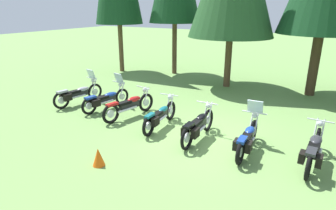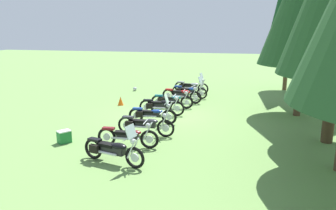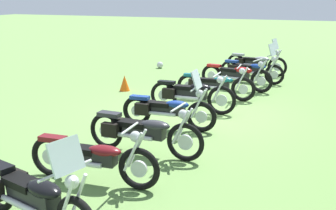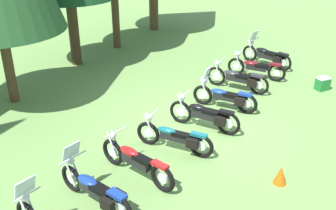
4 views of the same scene
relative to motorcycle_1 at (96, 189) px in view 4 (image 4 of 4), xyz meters
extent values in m
plane|color=#6B934C|center=(4.42, -0.46, -0.45)|extent=(80.00, 80.00, 0.00)
cylinder|color=silver|center=(-1.37, 0.68, 0.21)|extent=(0.10, 0.34, 0.65)
cylinder|color=silver|center=(-1.22, 0.65, 0.21)|extent=(0.10, 0.34, 0.65)
cylinder|color=silver|center=(-1.31, 0.59, 0.54)|extent=(0.60, 0.14, 0.04)
sphere|color=silver|center=(-1.29, 0.67, 0.42)|extent=(0.20, 0.20, 0.17)
cube|color=silver|center=(-1.30, 0.61, 0.72)|extent=(0.46, 0.23, 0.39)
torus|color=black|center=(0.15, 0.82, -0.11)|extent=(0.22, 0.68, 0.67)
cylinder|color=silver|center=(0.15, 0.82, -0.11)|extent=(0.10, 0.26, 0.26)
torus|color=black|center=(-0.15, -0.76, -0.11)|extent=(0.22, 0.68, 0.67)
cylinder|color=silver|center=(-0.15, -0.76, -0.11)|extent=(0.10, 0.26, 0.26)
cube|color=black|center=(0.00, 0.03, -0.02)|extent=(0.37, 0.82, 0.21)
ellipsoid|color=navy|center=(0.04, 0.25, 0.11)|extent=(0.38, 0.61, 0.16)
cube|color=black|center=(-0.04, -0.18, 0.08)|extent=(0.36, 0.57, 0.10)
cube|color=navy|center=(-0.13, -0.68, 0.20)|extent=(0.29, 0.47, 0.08)
cylinder|color=silver|center=(0.06, 0.78, 0.18)|extent=(0.11, 0.34, 0.65)
cylinder|color=silver|center=(0.22, 0.75, 0.18)|extent=(0.11, 0.34, 0.65)
cylinder|color=silver|center=(0.13, 0.69, 0.52)|extent=(0.75, 0.17, 0.04)
sphere|color=silver|center=(0.14, 0.77, 0.40)|extent=(0.20, 0.20, 0.17)
cylinder|color=silver|center=(0.11, -0.17, -0.09)|extent=(0.23, 0.80, 0.08)
cube|color=silver|center=(0.13, 0.71, 0.70)|extent=(0.46, 0.23, 0.39)
cube|color=black|center=(-0.29, -0.53, -0.01)|extent=(0.20, 0.34, 0.26)
cube|color=black|center=(0.07, -0.59, -0.01)|extent=(0.20, 0.34, 0.26)
torus|color=black|center=(1.50, 0.63, -0.09)|extent=(0.25, 0.72, 0.71)
cylinder|color=silver|center=(1.50, 0.63, -0.09)|extent=(0.10, 0.28, 0.27)
torus|color=black|center=(1.16, -1.03, -0.09)|extent=(0.25, 0.72, 0.71)
cylinder|color=silver|center=(1.16, -1.03, -0.09)|extent=(0.10, 0.28, 0.27)
cube|color=black|center=(1.33, -0.20, 0.02)|extent=(0.36, 0.86, 0.26)
ellipsoid|color=#B21919|center=(1.37, 0.03, 0.18)|extent=(0.36, 0.63, 0.20)
cube|color=black|center=(1.28, -0.43, 0.15)|extent=(0.34, 0.59, 0.10)
cube|color=#B21919|center=(1.17, -0.95, 0.24)|extent=(0.26, 0.47, 0.08)
cylinder|color=silver|center=(1.41, 0.59, 0.20)|extent=(0.11, 0.34, 0.65)
cylinder|color=silver|center=(1.56, 0.56, 0.20)|extent=(0.11, 0.34, 0.65)
cylinder|color=silver|center=(1.47, 0.49, 0.54)|extent=(0.72, 0.18, 0.04)
sphere|color=silver|center=(1.49, 0.58, 0.42)|extent=(0.20, 0.20, 0.17)
cylinder|color=silver|center=(1.41, -0.40, -0.07)|extent=(0.25, 0.84, 0.08)
torus|color=black|center=(2.76, 0.35, -0.11)|extent=(0.15, 0.69, 0.69)
cylinder|color=silver|center=(2.76, 0.35, -0.11)|extent=(0.07, 0.26, 0.26)
torus|color=black|center=(2.87, -1.22, -0.11)|extent=(0.15, 0.69, 0.69)
cylinder|color=silver|center=(2.87, -1.22, -0.11)|extent=(0.07, 0.26, 0.26)
cube|color=black|center=(2.82, -0.44, -0.01)|extent=(0.22, 0.79, 0.22)
ellipsoid|color=#14606B|center=(2.80, -0.22, 0.13)|extent=(0.25, 0.57, 0.17)
cube|color=black|center=(2.83, -0.65, 0.10)|extent=(0.24, 0.53, 0.10)
cube|color=#14606B|center=(2.86, -1.14, 0.22)|extent=(0.19, 0.45, 0.08)
cylinder|color=silver|center=(2.70, 0.28, 0.19)|extent=(0.07, 0.34, 0.65)
cylinder|color=silver|center=(2.83, 0.29, 0.19)|extent=(0.07, 0.34, 0.65)
cylinder|color=silver|center=(2.77, 0.21, 0.53)|extent=(0.70, 0.08, 0.04)
sphere|color=silver|center=(2.77, 0.30, 0.41)|extent=(0.18, 0.18, 0.17)
cylinder|color=silver|center=(2.94, -0.60, -0.09)|extent=(0.13, 0.78, 0.08)
cube|color=black|center=(2.72, -1.03, -0.01)|extent=(0.16, 0.33, 0.26)
cube|color=black|center=(2.99, -1.01, -0.01)|extent=(0.16, 0.33, 0.26)
torus|color=black|center=(4.31, 0.13, -0.08)|extent=(0.10, 0.73, 0.73)
cylinder|color=silver|center=(4.31, 0.13, -0.08)|extent=(0.05, 0.29, 0.29)
torus|color=black|center=(4.32, -1.41, -0.08)|extent=(0.10, 0.73, 0.73)
cylinder|color=silver|center=(4.32, -1.41, -0.08)|extent=(0.05, 0.29, 0.29)
cube|color=black|center=(4.31, -0.64, 0.03)|extent=(0.21, 0.76, 0.27)
ellipsoid|color=black|center=(4.31, -0.43, 0.20)|extent=(0.26, 0.54, 0.21)
cube|color=black|center=(4.31, -0.85, 0.17)|extent=(0.25, 0.51, 0.10)
cube|color=black|center=(4.32, -1.33, 0.26)|extent=(0.19, 0.44, 0.08)
cylinder|color=silver|center=(4.23, 0.07, 0.21)|extent=(0.05, 0.34, 0.65)
cylinder|color=silver|center=(4.38, 0.07, 0.21)|extent=(0.05, 0.34, 0.65)
cylinder|color=silver|center=(4.31, -0.01, 0.55)|extent=(0.71, 0.04, 0.04)
sphere|color=silver|center=(4.31, 0.08, 0.43)|extent=(0.17, 0.17, 0.17)
cylinder|color=silver|center=(4.44, -0.81, -0.06)|extent=(0.09, 0.76, 0.08)
cube|color=black|center=(4.15, -1.21, 0.02)|extent=(0.14, 0.32, 0.26)
cube|color=black|center=(4.48, -1.21, 0.02)|extent=(0.14, 0.32, 0.26)
torus|color=black|center=(5.80, 0.07, -0.11)|extent=(0.14, 0.69, 0.68)
cylinder|color=silver|center=(5.80, 0.07, -0.11)|extent=(0.06, 0.26, 0.26)
torus|color=black|center=(5.87, -1.44, -0.11)|extent=(0.14, 0.69, 0.68)
cylinder|color=silver|center=(5.87, -1.44, -0.11)|extent=(0.06, 0.26, 0.26)
cube|color=black|center=(5.84, -0.68, -0.01)|extent=(0.24, 0.76, 0.22)
ellipsoid|color=navy|center=(5.83, -0.48, 0.12)|extent=(0.28, 0.54, 0.17)
cube|color=black|center=(5.85, -0.89, 0.09)|extent=(0.26, 0.51, 0.10)
cube|color=navy|center=(5.87, -1.36, 0.21)|extent=(0.21, 0.45, 0.08)
cylinder|color=silver|center=(5.73, 0.01, 0.19)|extent=(0.06, 0.34, 0.65)
cylinder|color=silver|center=(5.88, 0.02, 0.19)|extent=(0.06, 0.34, 0.65)
cylinder|color=silver|center=(5.81, -0.07, 0.53)|extent=(0.73, 0.07, 0.04)
sphere|color=silver|center=(5.81, 0.02, 0.41)|extent=(0.18, 0.18, 0.17)
cylinder|color=silver|center=(5.97, -0.85, -0.09)|extent=(0.11, 0.75, 0.08)
cube|color=silver|center=(5.81, -0.05, 0.71)|extent=(0.45, 0.17, 0.39)
cube|color=black|center=(5.70, -1.25, -0.01)|extent=(0.15, 0.33, 0.26)
cube|color=black|center=(6.02, -1.23, -0.01)|extent=(0.15, 0.33, 0.26)
torus|color=black|center=(7.52, 0.31, -0.09)|extent=(0.12, 0.72, 0.72)
cylinder|color=silver|center=(7.52, 0.31, -0.09)|extent=(0.06, 0.28, 0.28)
torus|color=black|center=(7.46, -1.33, -0.09)|extent=(0.12, 0.72, 0.72)
cylinder|color=silver|center=(7.46, -1.33, -0.09)|extent=(0.06, 0.28, 0.28)
cube|color=black|center=(7.49, -0.51, 0.01)|extent=(0.26, 0.82, 0.23)
ellipsoid|color=#2D2D33|center=(7.50, -0.29, 0.15)|extent=(0.31, 0.59, 0.18)
cube|color=black|center=(7.48, -0.74, 0.12)|extent=(0.29, 0.55, 0.10)
cube|color=#2D2D33|center=(7.46, -1.25, 0.25)|extent=(0.23, 0.45, 0.08)
cylinder|color=silver|center=(7.43, 0.25, 0.20)|extent=(0.06, 0.34, 0.65)
cylinder|color=silver|center=(7.60, 0.25, 0.20)|extent=(0.06, 0.34, 0.65)
cylinder|color=silver|center=(7.51, 0.17, 0.54)|extent=(0.66, 0.06, 0.04)
sphere|color=silver|center=(7.52, 0.26, 0.42)|extent=(0.18, 0.18, 0.17)
cylinder|color=silver|center=(7.63, -0.70, -0.07)|extent=(0.11, 0.81, 0.08)
cube|color=black|center=(7.28, -1.12, 0.01)|extent=(0.15, 0.32, 0.26)
cube|color=black|center=(7.65, -1.14, 0.01)|extent=(0.15, 0.32, 0.26)
torus|color=black|center=(8.88, 0.04, -0.11)|extent=(0.13, 0.69, 0.68)
cylinder|color=silver|center=(8.88, 0.04, -0.11)|extent=(0.06, 0.26, 0.26)
torus|color=black|center=(8.95, -1.55, -0.11)|extent=(0.13, 0.69, 0.68)
cylinder|color=silver|center=(8.95, -1.55, -0.11)|extent=(0.06, 0.26, 0.26)
cube|color=black|center=(8.92, -0.75, -0.01)|extent=(0.25, 0.79, 0.21)
ellipsoid|color=maroon|center=(8.91, -0.54, 0.12)|extent=(0.30, 0.57, 0.17)
cube|color=black|center=(8.93, -0.97, 0.09)|extent=(0.28, 0.53, 0.10)
cube|color=maroon|center=(8.95, -1.47, 0.21)|extent=(0.22, 0.45, 0.08)
cylinder|color=silver|center=(8.80, -0.03, 0.19)|extent=(0.06, 0.34, 0.65)
cylinder|color=silver|center=(8.96, -0.02, 0.19)|extent=(0.06, 0.34, 0.65)
cylinder|color=silver|center=(8.89, -0.10, 0.53)|extent=(0.61, 0.06, 0.04)
sphere|color=silver|center=(8.88, -0.01, 0.41)|extent=(0.18, 0.18, 0.17)
cylinder|color=silver|center=(9.06, -0.92, -0.09)|extent=(0.12, 0.79, 0.08)
torus|color=black|center=(10.61, 0.07, -0.10)|extent=(0.28, 0.69, 0.69)
cylinder|color=silver|center=(10.61, 0.07, -0.10)|extent=(0.12, 0.27, 0.27)
torus|color=black|center=(10.19, -1.49, -0.10)|extent=(0.28, 0.69, 0.69)
cylinder|color=silver|center=(10.19, -1.49, -0.10)|extent=(0.12, 0.27, 0.27)
cube|color=black|center=(10.40, -0.71, 0.01)|extent=(0.44, 0.83, 0.26)
ellipsoid|color=black|center=(10.46, -0.50, 0.17)|extent=(0.43, 0.63, 0.20)
cube|color=black|center=(10.34, -0.93, 0.14)|extent=(0.41, 0.59, 0.10)
cube|color=black|center=(10.21, -1.42, 0.22)|extent=(0.32, 0.48, 0.08)
cylinder|color=silver|center=(10.51, 0.03, 0.19)|extent=(0.13, 0.34, 0.65)
cylinder|color=silver|center=(10.68, -0.02, 0.19)|extent=(0.13, 0.34, 0.65)
cylinder|color=silver|center=(10.58, -0.07, 0.53)|extent=(0.75, 0.24, 0.04)
sphere|color=silver|center=(10.60, 0.02, 0.41)|extent=(0.21, 0.21, 0.17)
cylinder|color=silver|center=(10.50, -0.92, -0.08)|extent=(0.29, 0.79, 0.08)
cube|color=silver|center=(10.58, -0.05, 0.71)|extent=(0.46, 0.26, 0.39)
cube|color=black|center=(10.06, -1.25, 0.00)|extent=(0.22, 0.35, 0.26)
cube|color=black|center=(10.42, -1.35, 0.00)|extent=(0.22, 0.35, 0.26)
cylinder|color=#4C3823|center=(2.93, 5.81, 0.80)|extent=(0.33, 0.33, 2.49)
cylinder|color=#42301E|center=(6.77, 6.34, 0.93)|extent=(0.42, 0.42, 2.77)
cylinder|color=#4C3823|center=(9.41, 6.13, 1.00)|extent=(0.34, 0.34, 2.89)
cylinder|color=brown|center=(12.94, 6.21, 0.96)|extent=(0.48, 0.48, 2.81)
cube|color=#1E7233|center=(8.99, -3.23, -0.23)|extent=(0.56, 0.54, 0.43)
cube|color=silver|center=(8.99, -3.23, 0.00)|extent=(0.57, 0.55, 0.04)
cone|color=#EA590F|center=(2.76, -3.35, -0.21)|extent=(0.32, 0.32, 0.48)
camera|label=1|loc=(7.62, -8.09, 3.44)|focal=30.82mm
camera|label=2|loc=(19.59, 3.12, 3.77)|focal=35.49mm
camera|label=3|loc=(14.39, 2.69, 2.50)|focal=46.01mm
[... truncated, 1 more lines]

